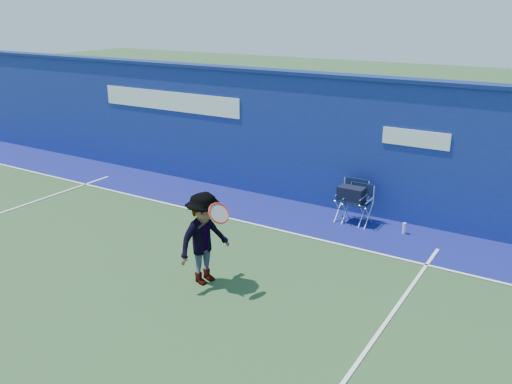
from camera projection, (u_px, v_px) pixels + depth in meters
The scene contains 8 objects.
ground at pixel (121, 275), 9.55m from camera, with size 80.00×80.00×0.00m, color #2B4927.
stadium_wall at pixel (270, 133), 13.23m from camera, with size 24.00×0.50×3.08m.
out_of_bounds_strip at pixel (246, 206), 12.84m from camera, with size 24.00×1.80×0.01m, color navy.
court_lines at pixel (144, 261), 10.03m from camera, with size 24.00×12.00×0.01m.
directors_chair_left at pixel (351, 205), 11.76m from camera, with size 0.56×0.50×0.93m.
directors_chair_right at pixel (358, 212), 11.70m from camera, with size 0.52×0.46×0.87m.
water_bottle at pixel (404, 228), 11.22m from camera, with size 0.07×0.07×0.24m, color silver.
tennis_player at pixel (204, 238), 9.05m from camera, with size 0.98×1.14×1.61m.
Camera 1 is at (6.53, -6.02, 4.48)m, focal length 38.00 mm.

